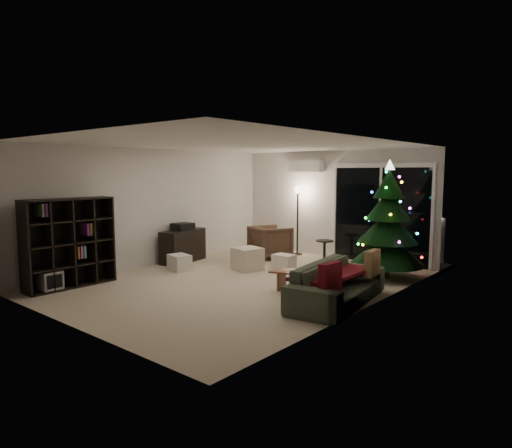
{
  "coord_description": "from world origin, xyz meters",
  "views": [
    {
      "loc": [
        5.48,
        -6.12,
        2.02
      ],
      "look_at": [
        0.1,
        0.3,
        1.05
      ],
      "focal_mm": 32.0,
      "sensor_mm": 36.0,
      "label": 1
    }
  ],
  "objects_px": {
    "media_cabinet": "(183,246)",
    "bookshelf": "(64,242)",
    "coffee_table": "(308,283)",
    "christmas_tree": "(388,219)",
    "sofa": "(338,283)",
    "armchair": "(270,242)"
  },
  "relations": [
    {
      "from": "bookshelf",
      "to": "media_cabinet",
      "type": "distance_m",
      "value": 2.78
    },
    {
      "from": "bookshelf",
      "to": "media_cabinet",
      "type": "xyz_separation_m",
      "value": [
        0.0,
        2.75,
        -0.42
      ]
    },
    {
      "from": "media_cabinet",
      "to": "christmas_tree",
      "type": "xyz_separation_m",
      "value": [
        4.15,
        1.47,
        0.76
      ]
    },
    {
      "from": "bookshelf",
      "to": "media_cabinet",
      "type": "relative_size",
      "value": 1.35
    },
    {
      "from": "media_cabinet",
      "to": "coffee_table",
      "type": "distance_m",
      "value": 3.7
    },
    {
      "from": "bookshelf",
      "to": "coffee_table",
      "type": "relative_size",
      "value": 1.34
    },
    {
      "from": "coffee_table",
      "to": "bookshelf",
      "type": "bearing_deg",
      "value": -166.21
    },
    {
      "from": "sofa",
      "to": "coffee_table",
      "type": "relative_size",
      "value": 1.82
    },
    {
      "from": "media_cabinet",
      "to": "sofa",
      "type": "height_order",
      "value": "media_cabinet"
    },
    {
      "from": "armchair",
      "to": "sofa",
      "type": "distance_m",
      "value": 3.85
    },
    {
      "from": "armchair",
      "to": "christmas_tree",
      "type": "relative_size",
      "value": 0.37
    },
    {
      "from": "bookshelf",
      "to": "armchair",
      "type": "distance_m",
      "value": 4.57
    },
    {
      "from": "media_cabinet",
      "to": "sofa",
      "type": "xyz_separation_m",
      "value": [
        4.3,
        -0.63,
        -0.05
      ]
    },
    {
      "from": "armchair",
      "to": "sofa",
      "type": "bearing_deg",
      "value": 165.7
    },
    {
      "from": "bookshelf",
      "to": "christmas_tree",
      "type": "distance_m",
      "value": 5.93
    },
    {
      "from": "media_cabinet",
      "to": "bookshelf",
      "type": "bearing_deg",
      "value": -101.25
    },
    {
      "from": "sofa",
      "to": "christmas_tree",
      "type": "relative_size",
      "value": 0.95
    },
    {
      "from": "sofa",
      "to": "coffee_table",
      "type": "bearing_deg",
      "value": 68.43
    },
    {
      "from": "coffee_table",
      "to": "christmas_tree",
      "type": "xyz_separation_m",
      "value": [
        0.48,
        1.95,
        0.93
      ]
    },
    {
      "from": "coffee_table",
      "to": "christmas_tree",
      "type": "relative_size",
      "value": 0.52
    },
    {
      "from": "bookshelf",
      "to": "sofa",
      "type": "height_order",
      "value": "bookshelf"
    },
    {
      "from": "media_cabinet",
      "to": "coffee_table",
      "type": "bearing_deg",
      "value": -18.69
    }
  ]
}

